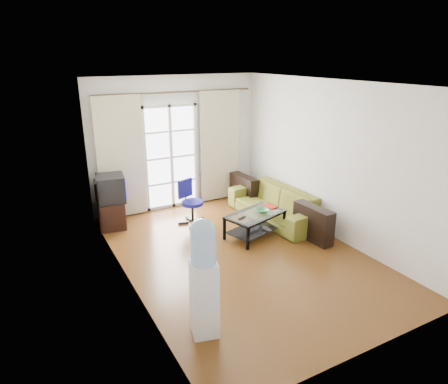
% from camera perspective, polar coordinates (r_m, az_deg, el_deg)
% --- Properties ---
extents(floor, '(5.20, 5.20, 0.00)m').
position_cam_1_polar(floor, '(6.58, 2.25, -8.83)').
color(floor, brown).
rests_on(floor, ground).
extents(ceiling, '(5.20, 5.20, 0.00)m').
position_cam_1_polar(ceiling, '(5.83, 2.61, 15.34)').
color(ceiling, white).
rests_on(ceiling, wall_back).
extents(wall_back, '(3.60, 0.02, 2.70)m').
position_cam_1_polar(wall_back, '(8.33, -6.82, 6.99)').
color(wall_back, white).
rests_on(wall_back, floor).
extents(wall_front, '(3.60, 0.02, 2.70)m').
position_cam_1_polar(wall_front, '(4.20, 20.98, -6.62)').
color(wall_front, white).
rests_on(wall_front, floor).
extents(wall_left, '(0.02, 5.20, 2.70)m').
position_cam_1_polar(wall_left, '(5.41, -14.20, -0.16)').
color(wall_left, white).
rests_on(wall_left, floor).
extents(wall_right, '(0.02, 5.20, 2.70)m').
position_cam_1_polar(wall_right, '(7.13, 15.00, 4.39)').
color(wall_right, white).
rests_on(wall_right, floor).
extents(french_door, '(1.16, 0.06, 2.15)m').
position_cam_1_polar(french_door, '(8.29, -7.56, 4.95)').
color(french_door, white).
rests_on(french_door, wall_back).
extents(curtain_rod, '(3.30, 0.04, 0.04)m').
position_cam_1_polar(curtain_rod, '(8.09, -6.84, 14.01)').
color(curtain_rod, '#4C3F2D').
rests_on(curtain_rod, wall_back).
extents(curtain_left, '(0.90, 0.07, 2.35)m').
position_cam_1_polar(curtain_left, '(7.90, -14.56, 4.72)').
color(curtain_left, beige).
rests_on(curtain_left, curtain_rod).
extents(curtain_right, '(0.90, 0.07, 2.35)m').
position_cam_1_polar(curtain_right, '(8.65, -0.60, 6.55)').
color(curtain_right, beige).
rests_on(curtain_right, curtain_rod).
extents(radiator, '(0.64, 0.12, 0.64)m').
position_cam_1_polar(radiator, '(8.83, -1.50, 0.95)').
color(radiator, gray).
rests_on(radiator, floor).
extents(sofa, '(2.20, 1.04, 0.62)m').
position_cam_1_polar(sofa, '(7.84, 7.25, -1.74)').
color(sofa, brown).
rests_on(sofa, floor).
extents(coffee_table, '(1.18, 0.88, 0.43)m').
position_cam_1_polar(coffee_table, '(7.11, 4.46, -4.21)').
color(coffee_table, silver).
rests_on(coffee_table, floor).
extents(bowl, '(0.24, 0.24, 0.06)m').
position_cam_1_polar(bowl, '(7.10, 5.47, -2.67)').
color(bowl, '#2F8231').
rests_on(bowl, coffee_table).
extents(book, '(0.26, 0.30, 0.02)m').
position_cam_1_polar(book, '(7.31, 6.17, -2.20)').
color(book, '#A31614').
rests_on(book, coffee_table).
extents(remote, '(0.17, 0.10, 0.02)m').
position_cam_1_polar(remote, '(6.82, 2.58, -3.73)').
color(remote, black).
rests_on(remote, coffee_table).
extents(tv_stand, '(0.56, 0.76, 0.51)m').
position_cam_1_polar(tv_stand, '(7.81, -15.79, -2.86)').
color(tv_stand, black).
rests_on(tv_stand, floor).
extents(crt_tv, '(0.60, 0.60, 0.49)m').
position_cam_1_polar(crt_tv, '(7.59, -16.02, 0.49)').
color(crt_tv, black).
rests_on(crt_tv, tv_stand).
extents(task_chair, '(0.74, 0.74, 0.85)m').
position_cam_1_polar(task_chair, '(7.64, -4.66, -2.70)').
color(task_chair, black).
rests_on(task_chair, floor).
extents(water_cooler, '(0.35, 0.35, 1.44)m').
position_cam_1_polar(water_cooler, '(4.52, -2.90, -11.91)').
color(water_cooler, white).
rests_on(water_cooler, floor).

